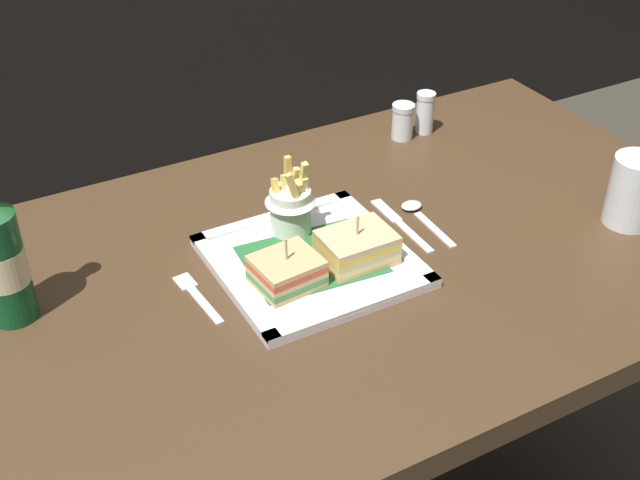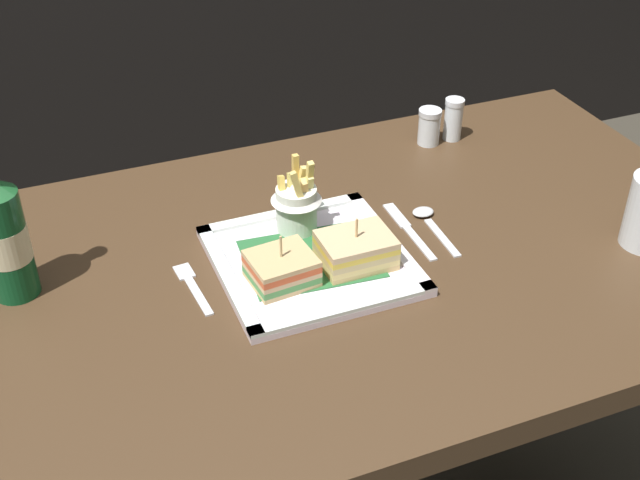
{
  "view_description": "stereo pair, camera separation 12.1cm",
  "coord_description": "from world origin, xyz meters",
  "px_view_note": "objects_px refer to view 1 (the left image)",
  "views": [
    {
      "loc": [
        -0.49,
        -0.87,
        1.48
      ],
      "look_at": [
        -0.01,
        0.0,
        0.79
      ],
      "focal_mm": 46.85,
      "sensor_mm": 36.0,
      "label": 1
    },
    {
      "loc": [
        -0.38,
        -0.92,
        1.48
      ],
      "look_at": [
        -0.01,
        0.0,
        0.79
      ],
      "focal_mm": 46.85,
      "sensor_mm": 36.0,
      "label": 2
    }
  ],
  "objects_px": {
    "fork": "(196,295)",
    "sandwich_half_right": "(357,247)",
    "water_glass": "(632,195)",
    "knife": "(399,223)",
    "beer_bottle": "(0,257)",
    "pepper_shaker": "(425,115)",
    "sandwich_half_left": "(287,271)",
    "fries_cup": "(291,202)",
    "square_plate": "(311,262)",
    "salt_shaker": "(403,123)",
    "dining_table": "(328,318)",
    "spoon": "(418,212)"
  },
  "relations": [
    {
      "from": "square_plate",
      "to": "sandwich_half_right",
      "type": "xyz_separation_m",
      "value": [
        0.06,
        -0.03,
        0.03
      ]
    },
    {
      "from": "knife",
      "to": "fork",
      "type": "bearing_deg",
      "value": -177.38
    },
    {
      "from": "fries_cup",
      "to": "pepper_shaker",
      "type": "bearing_deg",
      "value": 26.49
    },
    {
      "from": "fries_cup",
      "to": "water_glass",
      "type": "xyz_separation_m",
      "value": [
        0.48,
        -0.22,
        -0.01
      ]
    },
    {
      "from": "spoon",
      "to": "water_glass",
      "type": "bearing_deg",
      "value": -32.37
    },
    {
      "from": "spoon",
      "to": "sandwich_half_right",
      "type": "bearing_deg",
      "value": -155.7
    },
    {
      "from": "beer_bottle",
      "to": "salt_shaker",
      "type": "xyz_separation_m",
      "value": [
        0.74,
        0.18,
        -0.07
      ]
    },
    {
      "from": "dining_table",
      "to": "water_glass",
      "type": "height_order",
      "value": "water_glass"
    },
    {
      "from": "dining_table",
      "to": "fries_cup",
      "type": "xyz_separation_m",
      "value": [
        -0.02,
        0.08,
        0.18
      ]
    },
    {
      "from": "sandwich_half_left",
      "to": "water_glass",
      "type": "xyz_separation_m",
      "value": [
        0.55,
        -0.1,
        0.02
      ]
    },
    {
      "from": "square_plate",
      "to": "beer_bottle",
      "type": "height_order",
      "value": "beer_bottle"
    },
    {
      "from": "sandwich_half_left",
      "to": "fork",
      "type": "relative_size",
      "value": 0.75
    },
    {
      "from": "dining_table",
      "to": "sandwich_half_left",
      "type": "xyz_separation_m",
      "value": [
        -0.09,
        -0.03,
        0.15
      ]
    },
    {
      "from": "spoon",
      "to": "beer_bottle",
      "type": "bearing_deg",
      "value": 174.9
    },
    {
      "from": "sandwich_half_right",
      "to": "knife",
      "type": "bearing_deg",
      "value": 28.62
    },
    {
      "from": "sandwich_half_left",
      "to": "fries_cup",
      "type": "relative_size",
      "value": 0.8
    },
    {
      "from": "beer_bottle",
      "to": "square_plate",
      "type": "bearing_deg",
      "value": -12.88
    },
    {
      "from": "sandwich_half_left",
      "to": "fries_cup",
      "type": "height_order",
      "value": "fries_cup"
    },
    {
      "from": "knife",
      "to": "pepper_shaker",
      "type": "bearing_deg",
      "value": 48.42
    },
    {
      "from": "sandwich_half_right",
      "to": "fork",
      "type": "xyz_separation_m",
      "value": [
        -0.23,
        0.05,
        -0.03
      ]
    },
    {
      "from": "fork",
      "to": "sandwich_half_right",
      "type": "bearing_deg",
      "value": -11.65
    },
    {
      "from": "fries_cup",
      "to": "pepper_shaker",
      "type": "relative_size",
      "value": 1.51
    },
    {
      "from": "spoon",
      "to": "pepper_shaker",
      "type": "xyz_separation_m",
      "value": [
        0.17,
        0.23,
        0.03
      ]
    },
    {
      "from": "sandwich_half_right",
      "to": "beer_bottle",
      "type": "distance_m",
      "value": 0.48
    },
    {
      "from": "sandwich_half_left",
      "to": "beer_bottle",
      "type": "bearing_deg",
      "value": 160.09
    },
    {
      "from": "sandwich_half_right",
      "to": "fork",
      "type": "distance_m",
      "value": 0.24
    },
    {
      "from": "beer_bottle",
      "to": "pepper_shaker",
      "type": "bearing_deg",
      "value": 12.57
    },
    {
      "from": "water_glass",
      "to": "spoon",
      "type": "height_order",
      "value": "water_glass"
    },
    {
      "from": "knife",
      "to": "spoon",
      "type": "height_order",
      "value": "spoon"
    },
    {
      "from": "sandwich_half_left",
      "to": "fork",
      "type": "bearing_deg",
      "value": 157.99
    },
    {
      "from": "sandwich_half_left",
      "to": "fork",
      "type": "height_order",
      "value": "sandwich_half_left"
    },
    {
      "from": "sandwich_half_right",
      "to": "water_glass",
      "type": "bearing_deg",
      "value": -13.54
    },
    {
      "from": "fork",
      "to": "salt_shaker",
      "type": "relative_size",
      "value": 1.9
    },
    {
      "from": "sandwich_half_right",
      "to": "beer_bottle",
      "type": "bearing_deg",
      "value": 164.72
    },
    {
      "from": "sandwich_half_left",
      "to": "knife",
      "type": "relative_size",
      "value": 0.58
    },
    {
      "from": "square_plate",
      "to": "pepper_shaker",
      "type": "xyz_separation_m",
      "value": [
        0.39,
        0.27,
        0.03
      ]
    },
    {
      "from": "sandwich_half_right",
      "to": "pepper_shaker",
      "type": "xyz_separation_m",
      "value": [
        0.33,
        0.3,
        0.0
      ]
    },
    {
      "from": "fork",
      "to": "fries_cup",
      "type": "bearing_deg",
      "value": 20.07
    },
    {
      "from": "beer_bottle",
      "to": "fries_cup",
      "type": "bearing_deg",
      "value": -1.53
    },
    {
      "from": "spoon",
      "to": "square_plate",
      "type": "bearing_deg",
      "value": -170.1
    },
    {
      "from": "fries_cup",
      "to": "salt_shaker",
      "type": "xyz_separation_m",
      "value": [
        0.33,
        0.19,
        -0.03
      ]
    },
    {
      "from": "fries_cup",
      "to": "fork",
      "type": "relative_size",
      "value": 0.94
    },
    {
      "from": "water_glass",
      "to": "knife",
      "type": "xyz_separation_m",
      "value": [
        -0.32,
        0.17,
        -0.05
      ]
    },
    {
      "from": "beer_bottle",
      "to": "spoon",
      "type": "height_order",
      "value": "beer_bottle"
    },
    {
      "from": "sandwich_half_left",
      "to": "water_glass",
      "type": "distance_m",
      "value": 0.56
    },
    {
      "from": "sandwich_half_left",
      "to": "knife",
      "type": "bearing_deg",
      "value": 15.47
    },
    {
      "from": "square_plate",
      "to": "sandwich_half_right",
      "type": "relative_size",
      "value": 2.62
    },
    {
      "from": "fries_cup",
      "to": "knife",
      "type": "bearing_deg",
      "value": -17.37
    },
    {
      "from": "fries_cup",
      "to": "knife",
      "type": "height_order",
      "value": "fries_cup"
    },
    {
      "from": "square_plate",
      "to": "sandwich_half_right",
      "type": "distance_m",
      "value": 0.07
    }
  ]
}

